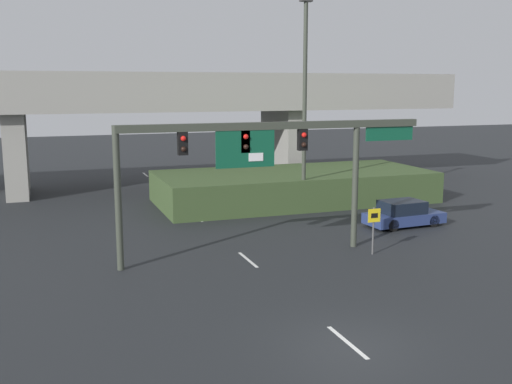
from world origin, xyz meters
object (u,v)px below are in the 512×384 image
at_px(highway_light_pole_near, 305,101).
at_px(parked_sedan_near_right, 403,214).
at_px(speed_limit_sign, 374,224).
at_px(signal_gantry, 265,149).

bearing_deg(highway_light_pole_near, parked_sedan_near_right, -54.78).
height_order(speed_limit_sign, highway_light_pole_near, highway_light_pole_near).
bearing_deg(parked_sedan_near_right, speed_limit_sign, -139.14).
bearing_deg(speed_limit_sign, parked_sedan_near_right, 44.37).
relative_size(highway_light_pole_near, parked_sedan_near_right, 2.85).
bearing_deg(highway_light_pole_near, signal_gantry, -124.30).
xyz_separation_m(speed_limit_sign, highway_light_pole_near, (0.81, 9.35, 5.12)).
bearing_deg(speed_limit_sign, highway_light_pole_near, 85.07).
bearing_deg(signal_gantry, highway_light_pole_near, 55.70).
bearing_deg(parked_sedan_near_right, signal_gantry, -166.02).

